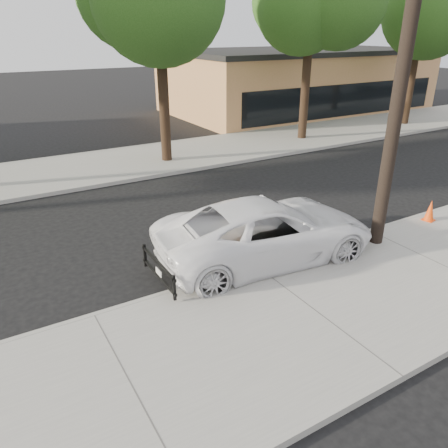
{
  "coord_description": "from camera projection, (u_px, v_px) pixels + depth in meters",
  "views": [
    {
      "loc": [
        -5.47,
        -9.83,
        5.49
      ],
      "look_at": [
        -0.37,
        -1.21,
        1.0
      ],
      "focal_mm": 35.0,
      "sensor_mm": 36.0,
      "label": 1
    }
  ],
  "objects": [
    {
      "name": "curb_near",
      "position": [
        255.0,
        268.0,
        10.82
      ],
      "size": [
        90.0,
        0.12,
        0.16
      ],
      "primitive_type": "cube",
      "color": "#9E9B93",
      "rests_on": "ground"
    },
    {
      "name": "traffic_cone",
      "position": [
        430.0,
        211.0,
        13.2
      ],
      "size": [
        0.38,
        0.38,
        0.64
      ],
      "rotation": [
        0.0,
        0.0,
        0.18
      ],
      "color": "#FF4B0D",
      "rests_on": "near_sidewalk"
    },
    {
      "name": "police_cruiser",
      "position": [
        266.0,
        231.0,
        11.12
      ],
      "size": [
        5.93,
        3.22,
        1.58
      ],
      "primitive_type": "imported",
      "rotation": [
        0.0,
        0.0,
        1.46
      ],
      "color": "white",
      "rests_on": "ground"
    },
    {
      "name": "building_main",
      "position": [
        297.0,
        81.0,
        31.69
      ],
      "size": [
        18.0,
        10.0,
        4.0
      ],
      "primitive_type": "cube",
      "color": "#AD7F48",
      "rests_on": "ground"
    },
    {
      "name": "ground",
      "position": [
        214.0,
        238.0,
        12.5
      ],
      "size": [
        120.0,
        120.0,
        0.0
      ],
      "primitive_type": "plane",
      "color": "black",
      "rests_on": "ground"
    },
    {
      "name": "far_sidewalk",
      "position": [
        119.0,
        164.0,
        19.15
      ],
      "size": [
        90.0,
        5.0,
        0.15
      ],
      "primitive_type": "cube",
      "color": "gray",
      "rests_on": "ground"
    },
    {
      "name": "utility_pole",
      "position": [
        403.0,
        66.0,
        10.14
      ],
      "size": [
        1.4,
        0.34,
        9.0
      ],
      "color": "black",
      "rests_on": "near_sidewalk"
    },
    {
      "name": "tree_e",
      "position": [
        429.0,
        5.0,
        24.31
      ],
      "size": [
        4.8,
        4.65,
        9.25
      ],
      "color": "black",
      "rests_on": "far_sidewalk"
    },
    {
      "name": "tree_d",
      "position": [
        316.0,
        9.0,
        20.89
      ],
      "size": [
        4.5,
        4.35,
        8.75
      ],
      "color": "black",
      "rests_on": "far_sidewalk"
    },
    {
      "name": "near_sidewalk",
      "position": [
        315.0,
        313.0,
        9.1
      ],
      "size": [
        90.0,
        4.4,
        0.15
      ],
      "primitive_type": "cube",
      "color": "gray",
      "rests_on": "ground"
    }
  ]
}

